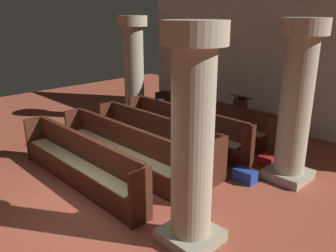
% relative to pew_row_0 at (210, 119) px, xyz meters
% --- Properties ---
extents(ground_plane, '(19.20, 19.20, 0.00)m').
position_rel_pew_row_0_xyz_m(ground_plane, '(0.89, -4.04, -0.50)').
color(ground_plane, '#9E4733').
extents(back_wall, '(10.00, 0.16, 4.50)m').
position_rel_pew_row_0_xyz_m(back_wall, '(0.89, 2.04, 1.75)').
color(back_wall, silver).
rests_on(back_wall, ground).
extents(pew_row_0, '(3.78, 0.47, 0.96)m').
position_rel_pew_row_0_xyz_m(pew_row_0, '(0.00, 0.00, 0.00)').
color(pew_row_0, '#4C2316').
rests_on(pew_row_0, ground).
extents(pew_row_1, '(3.78, 0.46, 0.96)m').
position_rel_pew_row_0_xyz_m(pew_row_1, '(0.00, -0.98, 0.00)').
color(pew_row_1, '#4C2316').
rests_on(pew_row_1, ground).
extents(pew_row_2, '(3.78, 0.46, 0.96)m').
position_rel_pew_row_0_xyz_m(pew_row_2, '(0.00, -1.95, 0.00)').
color(pew_row_2, '#4C2316').
rests_on(pew_row_2, ground).
extents(pew_row_3, '(3.78, 0.47, 0.96)m').
position_rel_pew_row_0_xyz_m(pew_row_3, '(0.00, -2.93, 0.00)').
color(pew_row_3, '#4C2316').
rests_on(pew_row_3, ground).
extents(pew_row_4, '(3.78, 0.46, 0.96)m').
position_rel_pew_row_0_xyz_m(pew_row_4, '(0.00, -3.90, 0.00)').
color(pew_row_4, '#4C2316').
rests_on(pew_row_4, ground).
extents(pillar_aisle_side, '(0.86, 0.86, 3.12)m').
position_rel_pew_row_0_xyz_m(pillar_aisle_side, '(2.68, -0.77, 1.12)').
color(pillar_aisle_side, '#9F967E').
rests_on(pillar_aisle_side, ground).
extents(pillar_far_side, '(0.86, 0.86, 3.12)m').
position_rel_pew_row_0_xyz_m(pillar_far_side, '(-2.63, -0.42, 1.12)').
color(pillar_far_side, '#9F967E').
rests_on(pillar_far_side, ground).
extents(pillar_aisle_rear, '(0.84, 0.84, 3.12)m').
position_rel_pew_row_0_xyz_m(pillar_aisle_rear, '(2.68, -3.68, 1.12)').
color(pillar_aisle_rear, '#9F967E').
rests_on(pillar_aisle_rear, ground).
extents(lectern, '(0.48, 0.45, 1.08)m').
position_rel_pew_row_0_xyz_m(lectern, '(0.31, 0.93, -0.05)').
color(lectern, '#492215').
rests_on(lectern, ground).
extents(hymn_book, '(0.16, 0.22, 0.02)m').
position_rel_pew_row_0_xyz_m(hymn_book, '(-1.09, -0.79, 0.47)').
color(hymn_book, black).
rests_on(hymn_book, pew_row_1).
extents(kneeler_box_blue, '(0.43, 0.26, 0.25)m').
position_rel_pew_row_0_xyz_m(kneeler_box_blue, '(2.16, -1.50, -0.38)').
color(kneeler_box_blue, navy).
rests_on(kneeler_box_blue, ground).
extents(kneeler_box_red, '(0.33, 0.31, 0.25)m').
position_rel_pew_row_0_xyz_m(kneeler_box_red, '(2.09, -0.55, -0.38)').
color(kneeler_box_red, maroon).
rests_on(kneeler_box_red, ground).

